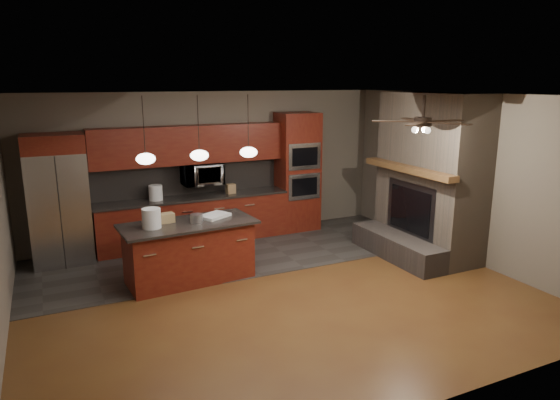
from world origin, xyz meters
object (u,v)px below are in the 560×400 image
counter_box (231,189)px  kitchen_island (189,251)px  refrigerator (59,200)px  counter_bucket (156,193)px  cardboard_box (166,218)px  paint_tray (214,216)px  microwave (202,174)px  oven_tower (297,172)px  paint_can (197,218)px  white_bucket (151,218)px

counter_box → kitchen_island: bearing=-134.0°
refrigerator → counter_bucket: refrigerator is taller
refrigerator → cardboard_box: size_ratio=9.89×
paint_tray → counter_box: counter_box is taller
microwave → paint_tray: microwave is taller
oven_tower → refrigerator: size_ratio=1.10×
refrigerator → paint_tray: 2.66m
microwave → cardboard_box: 1.97m
kitchen_island → paint_can: paint_can is taller
refrigerator → paint_tray: (2.17, -1.53, -0.14)m
paint_can → cardboard_box: bearing=153.6°
paint_tray → counter_bucket: bearing=81.3°
oven_tower → counter_box: oven_tower is taller
paint_tray → cardboard_box: bearing=149.9°
paint_tray → paint_can: bearing=179.7°
paint_can → counter_bucket: 1.81m
kitchen_island → paint_can: bearing=-24.2°
oven_tower → paint_tray: size_ratio=5.29×
refrigerator → counter_bucket: (1.60, 0.08, -0.05)m
microwave → paint_tray: (-0.31, -1.67, -0.36)m
microwave → counter_bucket: 0.92m
oven_tower → cardboard_box: size_ratio=10.86×
white_bucket → counter_bucket: (0.43, 1.80, -0.03)m
kitchen_island → paint_tray: paint_tray is taller
kitchen_island → counter_box: size_ratio=11.34×
cardboard_box → counter_bucket: counter_bucket is taller
oven_tower → microwave: oven_tower is taller
kitchen_island → counter_bucket: 1.84m
oven_tower → white_bucket: size_ratio=8.25×
oven_tower → paint_can: (-2.62, -1.79, -0.21)m
cardboard_box → counter_box: (1.58, 1.54, 0.00)m
cardboard_box → counter_box: bearing=37.8°
white_bucket → paint_tray: bearing=10.2°
refrigerator → cardboard_box: bearing=-46.6°
refrigerator → white_bucket: size_ratio=7.51×
cardboard_box → paint_can: bearing=-32.9°
oven_tower → microwave: bearing=178.3°
cardboard_box → counter_box: 2.20m
kitchen_island → counter_box: bearing=48.8°
microwave → cardboard_box: microwave is taller
microwave → counter_bucket: microwave is taller
microwave → counter_bucket: size_ratio=2.67×
counter_bucket → white_bucket: bearing=-103.5°
kitchen_island → refrigerator: bearing=131.8°
microwave → paint_tray: 1.73m
kitchen_island → cardboard_box: bearing=147.3°
refrigerator → paint_can: size_ratio=11.37×
counter_box → white_bucket: bearing=-143.2°
white_bucket → paint_can: bearing=0.3°
paint_can → paint_tray: size_ratio=0.42×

